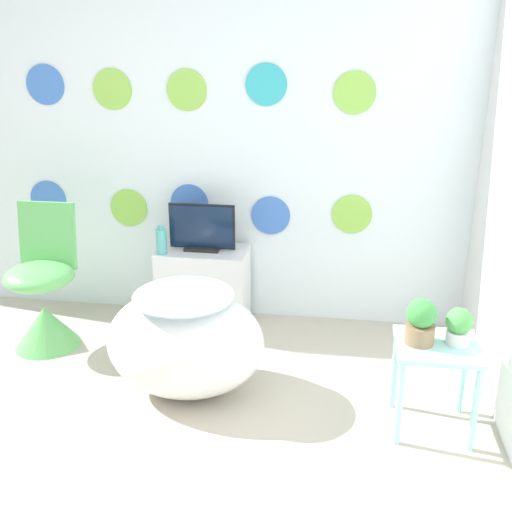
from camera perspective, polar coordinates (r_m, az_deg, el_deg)
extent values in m
cube|color=white|center=(3.86, -6.01, 12.75)|extent=(4.50, 0.04, 2.60)
cylinder|color=#3F72CC|center=(4.30, -19.17, 5.13)|extent=(0.25, 0.01, 0.25)
cylinder|color=#8CCC4C|center=(4.08, -12.01, 4.51)|extent=(0.25, 0.01, 0.25)
cylinder|color=#3F72CC|center=(3.95, -6.35, 5.03)|extent=(0.25, 0.01, 0.25)
cylinder|color=#3F72CC|center=(3.87, 1.40, 3.87)|extent=(0.25, 0.01, 0.25)
cylinder|color=#8CCC4C|center=(3.83, 9.12, 3.93)|extent=(0.25, 0.01, 0.25)
cylinder|color=#3F72CC|center=(4.15, -19.44, 15.13)|extent=(0.25, 0.01, 0.25)
cylinder|color=#8CCC4C|center=(3.97, -13.54, 15.18)|extent=(0.25, 0.01, 0.25)
cylinder|color=#8CCC4C|center=(3.82, -6.62, 15.42)|extent=(0.25, 0.01, 0.25)
cylinder|color=#33B2BF|center=(3.72, 0.97, 16.01)|extent=(0.25, 0.01, 0.25)
cylinder|color=#8CCC4C|center=(3.70, 9.38, 15.10)|extent=(0.25, 0.01, 0.25)
ellipsoid|color=white|center=(3.19, -6.73, -8.16)|extent=(0.83, 0.63, 0.57)
cylinder|color=#B2DBEA|center=(3.07, -6.94, -3.78)|extent=(0.52, 0.52, 0.01)
cone|color=#66C166|center=(3.90, -19.35, -6.34)|extent=(0.39, 0.39, 0.25)
ellipsoid|color=#66C166|center=(3.77, -19.93, -1.82)|extent=(0.41, 0.41, 0.14)
cube|color=#66C166|center=(3.83, -19.24, 1.87)|extent=(0.35, 0.09, 0.41)
cube|color=silver|center=(3.91, -4.99, -2.97)|extent=(0.57, 0.33, 0.52)
cube|color=white|center=(3.73, -5.58, -2.60)|extent=(0.48, 0.01, 0.15)
cube|color=black|center=(3.81, -5.11, 0.75)|extent=(0.22, 0.12, 0.02)
cube|color=black|center=(3.77, -5.16, 2.84)|extent=(0.42, 0.01, 0.29)
cube|color=#0F1E38|center=(3.76, -5.19, 2.80)|extent=(0.40, 0.01, 0.27)
cylinder|color=#51B2AD|center=(3.75, -9.00, 1.39)|extent=(0.07, 0.07, 0.16)
cylinder|color=#51B2AD|center=(3.73, -9.08, 2.72)|extent=(0.04, 0.04, 0.02)
cube|color=#99E0D8|center=(2.93, 16.90, -8.23)|extent=(0.38, 0.35, 0.02)
cylinder|color=#99E0D8|center=(2.89, 13.49, -13.53)|extent=(0.03, 0.03, 0.43)
cylinder|color=#99E0D8|center=(2.95, 20.12, -13.61)|extent=(0.03, 0.03, 0.43)
cylinder|color=#99E0D8|center=(3.15, 13.07, -10.49)|extent=(0.03, 0.03, 0.43)
cylinder|color=#99E0D8|center=(3.20, 19.11, -10.63)|extent=(0.03, 0.03, 0.43)
cylinder|color=#8C6B4C|center=(2.89, 15.31, -7.16)|extent=(0.14, 0.14, 0.09)
sphere|color=#3D8E42|center=(2.84, 15.50, -5.29)|extent=(0.14, 0.14, 0.14)
cylinder|color=white|center=(2.94, 18.62, -7.35)|extent=(0.11, 0.11, 0.07)
sphere|color=#4C9E4C|center=(2.90, 18.80, -5.86)|extent=(0.12, 0.12, 0.12)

